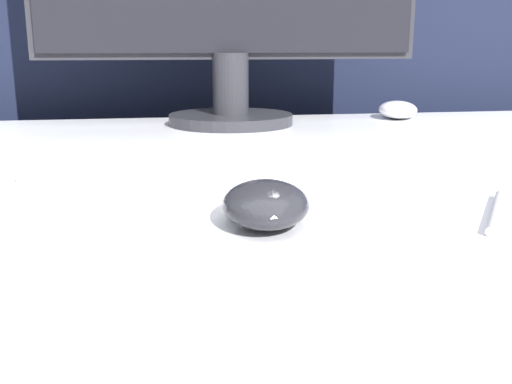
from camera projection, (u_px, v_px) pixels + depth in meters
name	position (u px, v px, depth m)	size (l,w,h in m)	color
partition_panel	(197.00, 177.00, 1.41)	(5.00, 0.03, 1.15)	black
computer_mouse_near	(262.00, 203.00, 0.50)	(0.09, 0.12, 0.04)	#232328
keyboard	(221.00, 159.00, 0.73)	(0.46, 0.20, 0.02)	white
computer_mouse_far	(398.00, 110.00, 1.21)	(0.10, 0.13, 0.04)	white
pen	(495.00, 211.00, 0.53)	(0.08, 0.11, 0.01)	#99999E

